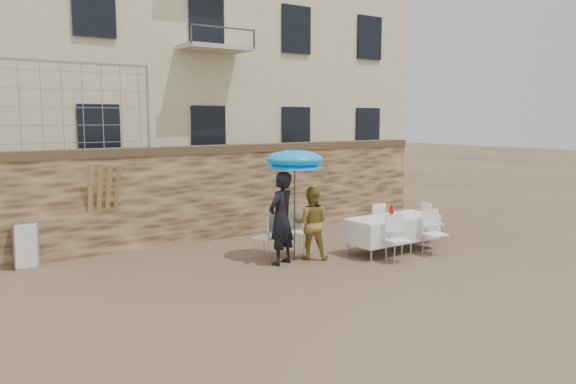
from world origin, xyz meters
TOP-DOWN VIEW (x-y plane):
  - ground at (0.00, 0.00)m, footprint 80.00×80.00m
  - stone_wall at (0.00, 5.00)m, footprint 13.00×0.50m
  - chain_link_fence at (-3.00, 5.00)m, footprint 3.20×0.06m
  - man_suit at (0.08, 1.98)m, footprint 0.79×0.65m
  - woman_dress at (0.83, 1.98)m, footprint 0.92×0.90m
  - umbrella at (0.48, 2.08)m, footprint 1.19×1.19m
  - couple_chair_left at (0.08, 2.53)m, footprint 0.63×0.63m
  - couple_chair_right at (0.78, 2.53)m, footprint 0.63×0.63m
  - banquet_table at (2.65, 1.46)m, footprint 2.10×0.85m
  - soda_bottle at (2.45, 1.31)m, footprint 0.09×0.09m
  - table_chair_front_left at (2.05, 0.71)m, footprint 0.60×0.60m
  - table_chair_front_right at (3.15, 0.71)m, footprint 0.56×0.56m
  - table_chair_back at (2.85, 2.26)m, footprint 0.50×0.50m
  - table_chair_side at (4.05, 1.56)m, footprint 0.58×0.58m
  - chair_stack_right at (-4.12, 4.68)m, footprint 0.46×0.40m
  - wood_planks at (-2.52, 4.75)m, footprint 0.70×0.20m

SIDE VIEW (x-z plane):
  - ground at x=0.00m, z-range 0.00..0.00m
  - chair_stack_right at x=-4.12m, z-range 0.00..0.92m
  - couple_chair_left at x=0.08m, z-range 0.00..0.96m
  - couple_chair_right at x=0.78m, z-range 0.00..0.96m
  - table_chair_front_left at x=2.05m, z-range 0.00..0.96m
  - table_chair_front_right at x=3.15m, z-range 0.00..0.96m
  - table_chair_back at x=2.85m, z-range 0.00..0.96m
  - table_chair_side at x=4.05m, z-range 0.00..0.96m
  - banquet_table at x=2.65m, z-range 0.34..1.12m
  - woman_dress at x=0.83m, z-range 0.00..1.50m
  - soda_bottle at x=2.45m, z-range 0.77..1.04m
  - man_suit at x=0.08m, z-range 0.00..1.85m
  - wood_planks at x=-2.52m, z-range 0.00..2.00m
  - stone_wall at x=0.00m, z-range 0.00..2.20m
  - umbrella at x=0.48m, z-range 0.94..3.06m
  - chain_link_fence at x=-3.00m, z-range 2.20..4.00m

